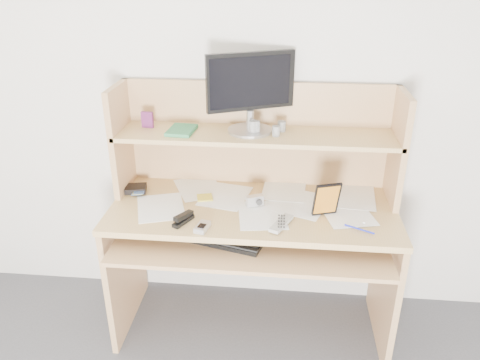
# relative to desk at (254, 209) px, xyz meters

# --- Properties ---
(back_wall) EXTENTS (3.60, 0.04, 2.50)m
(back_wall) POSITION_rel_desk_xyz_m (0.00, 0.24, 0.56)
(back_wall) COLOR silver
(back_wall) RESTS_ON floor
(desk) EXTENTS (1.40, 0.70, 1.30)m
(desk) POSITION_rel_desk_xyz_m (0.00, 0.00, 0.00)
(desk) COLOR tan
(desk) RESTS_ON floor
(paper_clutter) EXTENTS (1.32, 0.54, 0.01)m
(paper_clutter) POSITION_rel_desk_xyz_m (0.00, -0.08, 0.06)
(paper_clutter) COLOR white
(paper_clutter) RESTS_ON desk
(keyboard) EXTENTS (0.45, 0.26, 0.03)m
(keyboard) POSITION_rel_desk_xyz_m (-0.15, -0.24, -0.03)
(keyboard) COLOR black
(keyboard) RESTS_ON desk
(tv_remote) EXTENTS (0.11, 0.17, 0.02)m
(tv_remote) POSITION_rel_desk_xyz_m (0.14, -0.25, 0.07)
(tv_remote) COLOR #A1A09B
(tv_remote) RESTS_ON paper_clutter
(flip_phone) EXTENTS (0.07, 0.10, 0.02)m
(flip_phone) POSITION_rel_desk_xyz_m (-0.21, -0.32, 0.07)
(flip_phone) COLOR silver
(flip_phone) RESTS_ON paper_clutter
(stapler) EXTENTS (0.09, 0.13, 0.04)m
(stapler) POSITION_rel_desk_xyz_m (-0.31, -0.27, 0.08)
(stapler) COLOR black
(stapler) RESTS_ON paper_clutter
(wallet) EXTENTS (0.12, 0.11, 0.03)m
(wallet) POSITION_rel_desk_xyz_m (-0.62, 0.02, 0.08)
(wallet) COLOR black
(wallet) RESTS_ON paper_clutter
(sticky_note_pad) EXTENTS (0.09, 0.09, 0.01)m
(sticky_note_pad) POSITION_rel_desk_xyz_m (-0.25, -0.02, 0.06)
(sticky_note_pad) COLOR #DCE53C
(sticky_note_pad) RESTS_ON desk
(digital_camera) EXTENTS (0.09, 0.06, 0.05)m
(digital_camera) POSITION_rel_desk_xyz_m (0.01, -0.07, 0.09)
(digital_camera) COLOR #BABABC
(digital_camera) RESTS_ON paper_clutter
(game_case) EXTENTS (0.12, 0.05, 0.17)m
(game_case) POSITION_rel_desk_xyz_m (0.35, -0.14, 0.15)
(game_case) COLOR black
(game_case) RESTS_ON paper_clutter
(blue_pen) EXTENTS (0.13, 0.07, 0.01)m
(blue_pen) POSITION_rel_desk_xyz_m (0.49, -0.26, 0.07)
(blue_pen) COLOR #1721AD
(blue_pen) RESTS_ON paper_clutter
(card_box) EXTENTS (0.06, 0.02, 0.08)m
(card_box) POSITION_rel_desk_xyz_m (-0.55, 0.10, 0.43)
(card_box) COLOR maroon
(card_box) RESTS_ON desk
(shelf_book) EXTENTS (0.14, 0.18, 0.02)m
(shelf_book) POSITION_rel_desk_xyz_m (-0.37, 0.05, 0.40)
(shelf_book) COLOR #348343
(shelf_book) RESTS_ON desk
(chip_stack_a) EXTENTS (0.04, 0.04, 0.05)m
(chip_stack_a) POSITION_rel_desk_xyz_m (0.10, 0.03, 0.41)
(chip_stack_a) COLOR black
(chip_stack_a) RESTS_ON desk
(chip_stack_b) EXTENTS (0.05, 0.05, 0.07)m
(chip_stack_b) POSITION_rel_desk_xyz_m (-0.01, 0.05, 0.42)
(chip_stack_b) COLOR white
(chip_stack_b) RESTS_ON desk
(chip_stack_c) EXTENTS (0.05, 0.05, 0.05)m
(chip_stack_c) POSITION_rel_desk_xyz_m (0.12, 0.11, 0.41)
(chip_stack_c) COLOR black
(chip_stack_c) RESTS_ON desk
(chip_stack_d) EXTENTS (0.05, 0.05, 0.07)m
(chip_stack_d) POSITION_rel_desk_xyz_m (0.00, 0.05, 0.42)
(chip_stack_d) COLOR silver
(chip_stack_d) RESTS_ON desk
(monitor) EXTENTS (0.41, 0.24, 0.38)m
(monitor) POSITION_rel_desk_xyz_m (-0.03, 0.11, 0.59)
(monitor) COLOR #A6A5AA
(monitor) RESTS_ON desk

